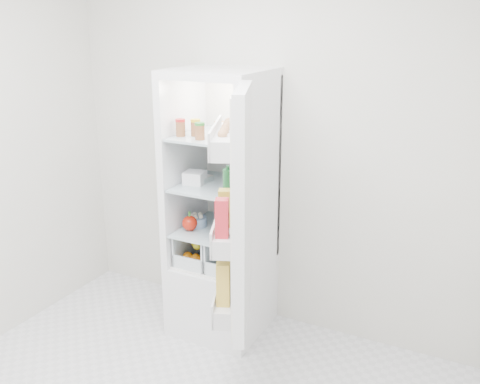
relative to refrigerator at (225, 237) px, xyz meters
The scene contains 19 objects.
room_walls 1.57m from the refrigerator, 80.89° to the right, with size 3.02×3.02×2.61m.
refrigerator is the anchor object (origin of this frame).
shelf_low 0.10m from the refrigerator, 90.00° to the right, with size 0.49×0.53×0.01m, color #AABFC7.
shelf_mid 0.39m from the refrigerator, 90.00° to the right, with size 0.49×0.53×0.01m, color #AABFC7.
shelf_top 0.72m from the refrigerator, 90.00° to the right, with size 0.49×0.53×0.01m, color #AABFC7.
crisper_left 0.15m from the refrigerator, 152.98° to the right, with size 0.23×0.46×0.22m, color silver, non-canonical shape.
crisper_right 0.15m from the refrigerator, 27.02° to the right, with size 0.23×0.46×0.22m, color silver, non-canonical shape.
condiment_jars 0.79m from the refrigerator, 102.57° to the right, with size 0.38×0.16×0.08m.
squeeze_bottle 0.84m from the refrigerator, 24.19° to the right, with size 0.06×0.06×0.20m, color white.
tub_white 0.48m from the refrigerator, 143.89° to the right, with size 0.13×0.13×0.08m, color white.
tin_red 0.49m from the refrigerator, 39.10° to the right, with size 0.09×0.09×0.06m, color red.
foil_tray 0.44m from the refrigerator, 165.73° to the right, with size 0.15×0.11×0.04m, color silver.
tub_green 0.46m from the refrigerator, 45.12° to the left, with size 0.10×0.13×0.08m, color #3C8648.
red_cabbage 0.22m from the refrigerator, 11.71° to the right, with size 0.16×0.16×0.16m, color #581F5C.
bell_pepper 0.28m from the refrigerator, 132.88° to the right, with size 0.10×0.10×0.10m, color #B81C0B.
mushroom_bowl 0.22m from the refrigerator, 151.21° to the right, with size 0.14×0.14×0.06m, color #7F9CBE.
citrus_pile 0.18m from the refrigerator, 136.53° to the right, with size 0.20×0.24×0.16m.
veg_pile 0.18m from the refrigerator, 26.82° to the right, with size 0.16×0.30×0.10m.
fridge_door 0.86m from the refrigerator, 55.74° to the right, with size 0.37×0.58×1.30m.
Camera 1 is at (1.45, -1.72, 2.09)m, focal length 40.00 mm.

